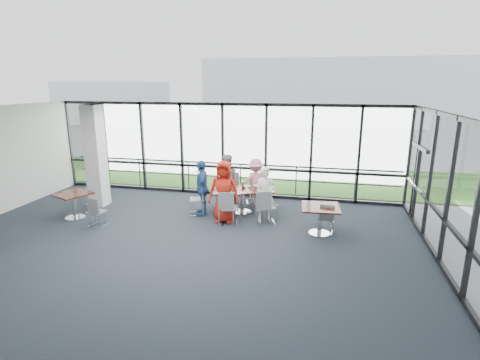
% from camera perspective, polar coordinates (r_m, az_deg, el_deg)
% --- Properties ---
extents(floor, '(12.00, 10.00, 0.02)m').
position_cam_1_polar(floor, '(8.90, -11.23, -11.30)').
color(floor, '#202631').
rests_on(floor, ground).
extents(ceiling, '(12.00, 10.00, 0.04)m').
position_cam_1_polar(ceiling, '(8.05, -12.36, 9.75)').
color(ceiling, silver).
rests_on(ceiling, ground).
extents(curtain_wall_back, '(12.00, 0.10, 3.20)m').
position_cam_1_polar(curtain_wall_back, '(12.93, -2.63, 4.60)').
color(curtain_wall_back, white).
rests_on(curtain_wall_back, ground).
extents(curtain_wall_right, '(0.10, 10.00, 3.20)m').
position_cam_1_polar(curtain_wall_right, '(8.04, 31.17, -3.69)').
color(curtain_wall_right, white).
rests_on(curtain_wall_right, ground).
extents(exit_door, '(0.12, 1.60, 2.10)m').
position_cam_1_polar(exit_door, '(11.66, 25.29, -0.66)').
color(exit_door, black).
rests_on(exit_door, ground).
extents(structural_column, '(0.50, 0.50, 3.20)m').
position_cam_1_polar(structural_column, '(12.63, -21.14, 3.40)').
color(structural_column, silver).
rests_on(structural_column, ground).
extents(apron, '(80.00, 70.00, 0.02)m').
position_cam_1_polar(apron, '(18.02, 1.64, 2.20)').
color(apron, slate).
rests_on(apron, ground).
extents(grass_strip, '(80.00, 5.00, 0.01)m').
position_cam_1_polar(grass_strip, '(16.11, 0.26, 0.82)').
color(grass_strip, '#2E5420').
rests_on(grass_strip, ground).
extents(hangar_main, '(24.00, 10.00, 6.00)m').
position_cam_1_polar(hangar_main, '(39.29, 14.03, 12.90)').
color(hangar_main, white).
rests_on(hangar_main, ground).
extents(hangar_aux, '(10.00, 6.00, 4.00)m').
position_cam_1_polar(hangar_aux, '(41.30, -18.80, 11.24)').
color(hangar_aux, white).
rests_on(hangar_aux, ground).
extents(guard_rail, '(12.00, 0.06, 0.06)m').
position_cam_1_polar(guard_rail, '(13.72, -1.92, 0.50)').
color(guard_rail, '#2D2D33').
rests_on(guard_rail, ground).
extents(main_table, '(2.02, 1.50, 0.75)m').
position_cam_1_polar(main_table, '(11.27, 0.34, -2.02)').
color(main_table, black).
rests_on(main_table, ground).
extents(side_table_left, '(1.15, 1.15, 0.75)m').
position_cam_1_polar(side_table_left, '(11.84, -24.11, -2.40)').
color(side_table_left, black).
rests_on(side_table_left, ground).
extents(side_table_right, '(1.02, 1.02, 0.75)m').
position_cam_1_polar(side_table_right, '(9.90, 12.16, -4.54)').
color(side_table_right, black).
rests_on(side_table_right, ground).
extents(diner_near_left, '(0.89, 0.60, 1.76)m').
position_cam_1_polar(diner_near_left, '(10.49, -2.47, -1.78)').
color(diner_near_left, '#AF1D10').
rests_on(diner_near_left, ground).
extents(diner_near_right, '(0.69, 0.60, 1.58)m').
position_cam_1_polar(diner_near_right, '(10.56, 3.91, -2.21)').
color(diner_near_right, white).
rests_on(diner_near_right, ground).
extents(diner_far_left, '(0.94, 0.76, 1.68)m').
position_cam_1_polar(diner_far_left, '(11.85, -2.13, -0.07)').
color(diner_far_left, gray).
rests_on(diner_far_left, ground).
extents(diner_far_right, '(1.09, 0.83, 1.51)m').
position_cam_1_polar(diner_far_right, '(12.02, 2.38, -0.29)').
color(diner_far_right, pink).
rests_on(diner_far_right, ground).
extents(diner_end, '(0.79, 1.08, 1.66)m').
position_cam_1_polar(diner_end, '(11.11, -5.79, -1.19)').
color(diner_end, '#2C5590').
rests_on(diner_end, ground).
extents(chair_main_nl, '(0.55, 0.55, 0.94)m').
position_cam_1_polar(chair_main_nl, '(10.41, -1.59, -4.26)').
color(chair_main_nl, slate).
rests_on(chair_main_nl, ground).
extents(chair_main_nr, '(0.57, 0.57, 0.93)m').
position_cam_1_polar(chair_main_nr, '(10.53, 4.11, -4.12)').
color(chair_main_nr, slate).
rests_on(chair_main_nr, ground).
extents(chair_main_fl, '(0.65, 0.65, 0.97)m').
position_cam_1_polar(chair_main_fl, '(12.15, -1.90, -1.45)').
color(chair_main_fl, slate).
rests_on(chair_main_fl, ground).
extents(chair_main_fr, '(0.57, 0.57, 0.94)m').
position_cam_1_polar(chair_main_fr, '(12.26, 2.02, -1.38)').
color(chair_main_fr, slate).
rests_on(chair_main_fr, ground).
extents(chair_main_end, '(0.59, 0.59, 0.92)m').
position_cam_1_polar(chair_main_end, '(11.25, -6.53, -2.97)').
color(chair_main_end, slate).
rests_on(chair_main_end, ground).
extents(chair_spare_la, '(0.48, 0.48, 0.82)m').
position_cam_1_polar(chair_spare_la, '(11.00, -21.01, -4.55)').
color(chair_spare_la, slate).
rests_on(chair_spare_la, ground).
extents(chair_spare_lb, '(0.63, 0.63, 1.00)m').
position_cam_1_polar(chair_spare_lb, '(13.08, -21.47, -1.23)').
color(chair_spare_lb, slate).
rests_on(chair_spare_lb, ground).
extents(chair_spare_r, '(0.43, 0.43, 0.80)m').
position_cam_1_polar(chair_spare_r, '(10.09, 12.96, -5.69)').
color(chair_spare_r, slate).
rests_on(chair_spare_r, ground).
extents(plate_nl, '(0.25, 0.25, 0.01)m').
position_cam_1_polar(plate_nl, '(10.85, -1.84, -1.90)').
color(plate_nl, white).
rests_on(plate_nl, main_table).
extents(plate_nr, '(0.28, 0.28, 0.01)m').
position_cam_1_polar(plate_nr, '(10.98, 3.37, -1.72)').
color(plate_nr, white).
rests_on(plate_nr, main_table).
extents(plate_fl, '(0.28, 0.28, 0.01)m').
position_cam_1_polar(plate_fl, '(11.48, -1.90, -0.98)').
color(plate_fl, white).
rests_on(plate_fl, main_table).
extents(plate_fr, '(0.26, 0.26, 0.01)m').
position_cam_1_polar(plate_fr, '(11.61, 2.67, -0.80)').
color(plate_fr, white).
rests_on(plate_fr, main_table).
extents(plate_end, '(0.25, 0.25, 0.01)m').
position_cam_1_polar(plate_end, '(11.24, -3.84, -1.34)').
color(plate_end, white).
rests_on(plate_end, main_table).
extents(tumbler_a, '(0.06, 0.06, 0.13)m').
position_cam_1_polar(tumbler_a, '(10.94, -0.66, -1.44)').
color(tumbler_a, white).
rests_on(tumbler_a, main_table).
extents(tumbler_b, '(0.07, 0.07, 0.13)m').
position_cam_1_polar(tumbler_b, '(11.08, 2.03, -1.25)').
color(tumbler_b, white).
rests_on(tumbler_b, main_table).
extents(tumbler_c, '(0.08, 0.08, 0.15)m').
position_cam_1_polar(tumbler_c, '(11.48, 0.43, -0.61)').
color(tumbler_c, white).
rests_on(tumbler_c, main_table).
extents(tumbler_d, '(0.08, 0.08, 0.15)m').
position_cam_1_polar(tumbler_d, '(11.02, -3.13, -1.29)').
color(tumbler_d, white).
rests_on(tumbler_d, main_table).
extents(menu_a, '(0.39, 0.37, 0.00)m').
position_cam_1_polar(menu_a, '(10.80, -0.03, -2.01)').
color(menu_a, white).
rests_on(menu_a, main_table).
extents(menu_b, '(0.35, 0.28, 0.00)m').
position_cam_1_polar(menu_b, '(11.04, 4.57, -1.68)').
color(menu_b, white).
rests_on(menu_b, main_table).
extents(menu_c, '(0.35, 0.38, 0.00)m').
position_cam_1_polar(menu_c, '(11.54, 0.92, -0.91)').
color(menu_c, white).
rests_on(menu_c, main_table).
extents(condiment_caddy, '(0.10, 0.07, 0.04)m').
position_cam_1_polar(condiment_caddy, '(11.27, 0.55, -1.20)').
color(condiment_caddy, black).
rests_on(condiment_caddy, main_table).
extents(ketchup_bottle, '(0.06, 0.06, 0.18)m').
position_cam_1_polar(ketchup_bottle, '(11.27, 0.38, -0.83)').
color(ketchup_bottle, maroon).
rests_on(ketchup_bottle, main_table).
extents(green_bottle, '(0.05, 0.05, 0.20)m').
position_cam_1_polar(green_bottle, '(11.26, 0.47, -0.79)').
color(green_bottle, '#217430').
rests_on(green_bottle, main_table).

